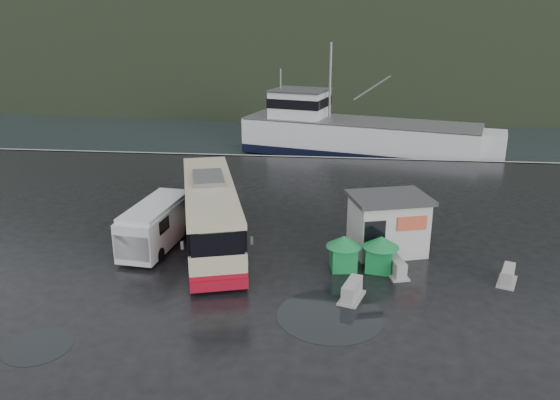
# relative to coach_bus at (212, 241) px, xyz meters

# --- Properties ---
(ground) EXTENTS (160.00, 160.00, 0.00)m
(ground) POSITION_rel_coach_bus_xyz_m (0.91, -2.07, 0.00)
(ground) COLOR black
(ground) RESTS_ON ground
(harbor_water) EXTENTS (300.00, 180.00, 0.02)m
(harbor_water) POSITION_rel_coach_bus_xyz_m (0.91, 107.93, 0.00)
(harbor_water) COLOR black
(harbor_water) RESTS_ON ground
(quay_edge) EXTENTS (160.00, 0.60, 1.50)m
(quay_edge) POSITION_rel_coach_bus_xyz_m (0.91, 17.93, 0.00)
(quay_edge) COLOR #999993
(quay_edge) RESTS_ON ground
(headland) EXTENTS (780.00, 540.00, 570.00)m
(headland) POSITION_rel_coach_bus_xyz_m (10.91, 247.93, 0.00)
(headland) COLOR black
(headland) RESTS_ON ground
(coach_bus) EXTENTS (5.88, 11.65, 3.19)m
(coach_bus) POSITION_rel_coach_bus_xyz_m (0.00, 0.00, 0.00)
(coach_bus) COLOR #BFB190
(coach_bus) RESTS_ON ground
(white_van) EXTENTS (2.44, 5.57, 2.25)m
(white_van) POSITION_rel_coach_bus_xyz_m (-2.46, -0.91, 0.00)
(white_van) COLOR silver
(white_van) RESTS_ON ground
(waste_bin_left) EXTENTS (1.29, 1.29, 1.59)m
(waste_bin_left) POSITION_rel_coach_bus_xyz_m (6.53, -2.46, 0.00)
(waste_bin_left) COLOR #16803C
(waste_bin_left) RESTS_ON ground
(waste_bin_right) EXTENTS (1.38, 1.38, 1.62)m
(waste_bin_right) POSITION_rel_coach_bus_xyz_m (8.14, -2.43, 0.00)
(waste_bin_right) COLOR #16803C
(waste_bin_right) RESTS_ON ground
(dome_tent) EXTENTS (2.14, 2.76, 1.00)m
(dome_tent) POSITION_rel_coach_bus_xyz_m (1.53, -3.51, 0.00)
(dome_tent) COLOR #27301D
(dome_tent) RESTS_ON ground
(ticket_kiosk) EXTENTS (4.20, 3.62, 2.80)m
(ticket_kiosk) POSITION_rel_coach_bus_xyz_m (8.59, -0.28, 0.00)
(ticket_kiosk) COLOR beige
(ticket_kiosk) RESTS_ON ground
(jersey_barrier_a) EXTENTS (1.11, 1.65, 0.75)m
(jersey_barrier_a) POSITION_rel_coach_bus_xyz_m (8.81, -2.78, 0.00)
(jersey_barrier_a) COLOR #999993
(jersey_barrier_a) RESTS_ON ground
(jersey_barrier_b) EXTENTS (1.20, 1.69, 0.77)m
(jersey_barrier_b) POSITION_rel_coach_bus_xyz_m (6.86, -5.19, 0.00)
(jersey_barrier_b) COLOR #999993
(jersey_barrier_b) RESTS_ON ground
(jersey_barrier_c) EXTENTS (1.18, 1.57, 0.71)m
(jersey_barrier_c) POSITION_rel_coach_bus_xyz_m (13.41, -3.09, 0.00)
(jersey_barrier_c) COLOR #999993
(jersey_barrier_c) RESTS_ON ground
(fishing_trawler) EXTENTS (25.42, 11.87, 9.94)m
(fishing_trawler) POSITION_rel_coach_bus_xyz_m (8.06, 24.53, 0.00)
(fishing_trawler) COLOR silver
(fishing_trawler) RESTS_ON ground
(puddles) EXTENTS (13.10, 6.31, 0.01)m
(puddles) POSITION_rel_coach_bus_xyz_m (3.60, -7.32, 0.01)
(puddles) COLOR black
(puddles) RESTS_ON ground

